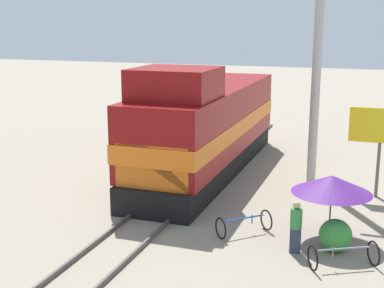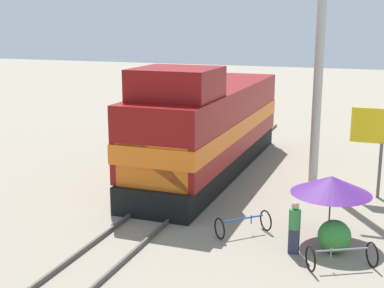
% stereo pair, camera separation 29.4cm
% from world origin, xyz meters
% --- Properties ---
extents(ground_plane, '(120.00, 120.00, 0.00)m').
position_xyz_m(ground_plane, '(0.00, 0.00, 0.00)').
color(ground_plane, gray).
extents(rail_near, '(0.08, 30.97, 0.15)m').
position_xyz_m(rail_near, '(-0.72, 0.00, 0.07)').
color(rail_near, '#4C4742').
rests_on(rail_near, ground_plane).
extents(rail_far, '(0.08, 30.97, 0.15)m').
position_xyz_m(rail_far, '(0.72, 0.00, 0.07)').
color(rail_far, '#4C4742').
rests_on(rail_far, ground_plane).
extents(locomotive, '(3.17, 13.02, 4.94)m').
position_xyz_m(locomotive, '(0.00, 3.74, 2.07)').
color(locomotive, black).
rests_on(locomotive, ground_plane).
extents(utility_pole, '(1.80, 0.37, 11.41)m').
position_xyz_m(utility_pole, '(4.60, 3.94, 5.78)').
color(utility_pole, '#B2B2AD').
rests_on(utility_pole, ground_plane).
extents(vendor_umbrella, '(2.43, 2.43, 2.05)m').
position_xyz_m(vendor_umbrella, '(5.88, -1.92, 1.78)').
color(vendor_umbrella, '#4C4C4C').
rests_on(vendor_umbrella, ground_plane).
extents(billboard_sign, '(2.31, 0.12, 3.43)m').
position_xyz_m(billboard_sign, '(7.20, 2.90, 2.58)').
color(billboard_sign, '#595959').
rests_on(billboard_sign, ground_plane).
extents(shrub_cluster, '(0.97, 0.97, 0.97)m').
position_xyz_m(shrub_cluster, '(6.13, -2.74, 0.48)').
color(shrub_cluster, '#388C38').
rests_on(shrub_cluster, ground_plane).
extents(person_bystander, '(0.34, 0.34, 1.57)m').
position_xyz_m(person_bystander, '(5.04, -3.24, 0.84)').
color(person_bystander, '#2D3347').
rests_on(person_bystander, ground_plane).
extents(bicycle, '(1.93, 1.50, 0.71)m').
position_xyz_m(bicycle, '(6.43, -3.81, 0.36)').
color(bicycle, black).
rests_on(bicycle, ground_plane).
extents(bicycle_spare, '(1.70, 1.69, 0.68)m').
position_xyz_m(bicycle_spare, '(3.31, -2.42, 0.35)').
color(bicycle_spare, black).
rests_on(bicycle_spare, ground_plane).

